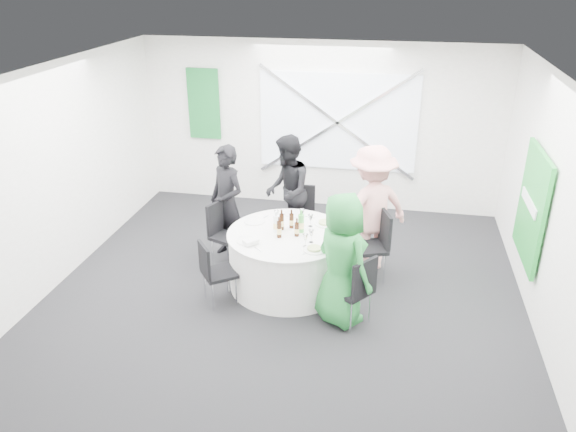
% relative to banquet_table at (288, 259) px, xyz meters
% --- Properties ---
extents(floor, '(6.00, 6.00, 0.00)m').
position_rel_banquet_table_xyz_m(floor, '(0.00, -0.20, -0.38)').
color(floor, black).
rests_on(floor, ground).
extents(ceiling, '(6.00, 6.00, 0.00)m').
position_rel_banquet_table_xyz_m(ceiling, '(0.00, -0.20, 2.42)').
color(ceiling, white).
rests_on(ceiling, wall_back).
extents(wall_back, '(6.00, 0.00, 6.00)m').
position_rel_banquet_table_xyz_m(wall_back, '(0.00, 2.80, 1.02)').
color(wall_back, silver).
rests_on(wall_back, floor).
extents(wall_front, '(6.00, 0.00, 6.00)m').
position_rel_banquet_table_xyz_m(wall_front, '(0.00, -3.20, 1.02)').
color(wall_front, silver).
rests_on(wall_front, floor).
extents(wall_left, '(0.00, 6.00, 6.00)m').
position_rel_banquet_table_xyz_m(wall_left, '(-3.00, -0.20, 1.02)').
color(wall_left, silver).
rests_on(wall_left, floor).
extents(wall_right, '(0.00, 6.00, 6.00)m').
position_rel_banquet_table_xyz_m(wall_right, '(3.00, -0.20, 1.02)').
color(wall_right, silver).
rests_on(wall_right, floor).
extents(window_panel, '(2.60, 0.03, 1.60)m').
position_rel_banquet_table_xyz_m(window_panel, '(0.30, 2.76, 1.12)').
color(window_panel, silver).
rests_on(window_panel, wall_back).
extents(window_brace_a, '(2.63, 0.05, 1.84)m').
position_rel_banquet_table_xyz_m(window_brace_a, '(0.30, 2.72, 1.12)').
color(window_brace_a, silver).
rests_on(window_brace_a, window_panel).
extents(window_brace_b, '(2.63, 0.05, 1.84)m').
position_rel_banquet_table_xyz_m(window_brace_b, '(0.30, 2.72, 1.12)').
color(window_brace_b, silver).
rests_on(window_brace_b, window_panel).
extents(green_banner, '(0.55, 0.04, 1.20)m').
position_rel_banquet_table_xyz_m(green_banner, '(-2.00, 2.75, 1.32)').
color(green_banner, '#125C24').
rests_on(green_banner, wall_back).
extents(green_sign, '(0.05, 1.20, 1.40)m').
position_rel_banquet_table_xyz_m(green_sign, '(2.94, 0.40, 0.82)').
color(green_sign, green).
rests_on(green_sign, wall_right).
extents(banquet_table, '(1.56, 1.56, 0.76)m').
position_rel_banquet_table_xyz_m(banquet_table, '(0.00, 0.00, 0.00)').
color(banquet_table, silver).
rests_on(banquet_table, floor).
extents(chair_back, '(0.43, 0.44, 0.92)m').
position_rel_banquet_table_xyz_m(chair_back, '(-0.04, 1.18, 0.16)').
color(chair_back, black).
rests_on(chair_back, floor).
extents(chair_back_left, '(0.55, 0.54, 0.92)m').
position_rel_banquet_table_xyz_m(chair_back_left, '(-0.99, 0.40, 0.16)').
color(chair_back_left, black).
rests_on(chair_back_left, floor).
extents(chair_back_right, '(0.57, 0.56, 0.97)m').
position_rel_banquet_table_xyz_m(chair_back_right, '(1.10, 0.39, 0.19)').
color(chair_back_right, black).
rests_on(chair_back_right, floor).
extents(chair_front_right, '(0.58, 0.57, 0.90)m').
position_rel_banquet_table_xyz_m(chair_front_right, '(0.94, -0.73, 0.15)').
color(chair_front_right, black).
rests_on(chair_front_right, floor).
extents(chair_front_left, '(0.54, 0.53, 0.84)m').
position_rel_banquet_table_xyz_m(chair_front_left, '(-0.81, -0.61, 0.11)').
color(chair_front_left, black).
rests_on(chair_front_left, floor).
extents(person_man_back_left, '(0.72, 0.66, 1.65)m').
position_rel_banquet_table_xyz_m(person_man_back_left, '(-1.00, 0.66, 0.45)').
color(person_man_back_left, black).
rests_on(person_man_back_left, floor).
extents(person_man_back, '(0.60, 0.89, 1.67)m').
position_rel_banquet_table_xyz_m(person_man_back, '(-0.25, 1.22, 0.46)').
color(person_man_back, black).
rests_on(person_man_back, floor).
extents(person_woman_pink, '(1.23, 1.09, 1.76)m').
position_rel_banquet_table_xyz_m(person_woman_pink, '(1.00, 0.70, 0.50)').
color(person_woman_pink, pink).
rests_on(person_woman_pink, floor).
extents(person_woman_green, '(0.94, 0.91, 1.62)m').
position_rel_banquet_table_xyz_m(person_woman_green, '(0.75, -0.67, 0.43)').
color(person_woman_green, '#238035').
rests_on(person_woman_green, floor).
extents(plate_back, '(0.27, 0.27, 0.01)m').
position_rel_banquet_table_xyz_m(plate_back, '(-0.03, 0.60, 0.39)').
color(plate_back, white).
rests_on(plate_back, banquet_table).
extents(plate_back_left, '(0.28, 0.28, 0.01)m').
position_rel_banquet_table_xyz_m(plate_back_left, '(-0.50, 0.26, 0.39)').
color(plate_back_left, white).
rests_on(plate_back_left, banquet_table).
extents(plate_back_right, '(0.29, 0.29, 0.04)m').
position_rel_banquet_table_xyz_m(plate_back_right, '(0.44, 0.36, 0.40)').
color(plate_back_right, white).
rests_on(plate_back_right, banquet_table).
extents(plate_front_right, '(0.26, 0.26, 0.04)m').
position_rel_banquet_table_xyz_m(plate_front_right, '(0.40, -0.40, 0.40)').
color(plate_front_right, white).
rests_on(plate_front_right, banquet_table).
extents(plate_front_left, '(0.27, 0.27, 0.01)m').
position_rel_banquet_table_xyz_m(plate_front_left, '(-0.45, -0.32, 0.39)').
color(plate_front_left, white).
rests_on(plate_front_left, banquet_table).
extents(napkin, '(0.21, 0.21, 0.05)m').
position_rel_banquet_table_xyz_m(napkin, '(-0.39, -0.39, 0.42)').
color(napkin, silver).
rests_on(napkin, plate_front_left).
extents(beer_bottle_a, '(0.06, 0.06, 0.28)m').
position_rel_banquet_table_xyz_m(beer_bottle_a, '(-0.10, 0.09, 0.49)').
color(beer_bottle_a, '#341809').
rests_on(beer_bottle_a, banquet_table).
extents(beer_bottle_b, '(0.06, 0.06, 0.25)m').
position_rel_banquet_table_xyz_m(beer_bottle_b, '(0.01, 0.17, 0.48)').
color(beer_bottle_b, '#341809').
rests_on(beer_bottle_b, banquet_table).
extents(beer_bottle_c, '(0.06, 0.06, 0.24)m').
position_rel_banquet_table_xyz_m(beer_bottle_c, '(0.12, -0.06, 0.47)').
color(beer_bottle_c, '#341809').
rests_on(beer_bottle_c, banquet_table).
extents(beer_bottle_d, '(0.06, 0.06, 0.28)m').
position_rel_banquet_table_xyz_m(beer_bottle_d, '(-0.09, -0.14, 0.49)').
color(beer_bottle_d, '#341809').
rests_on(beer_bottle_d, banquet_table).
extents(green_water_bottle, '(0.08, 0.08, 0.30)m').
position_rel_banquet_table_xyz_m(green_water_bottle, '(0.16, 0.07, 0.50)').
color(green_water_bottle, green).
rests_on(green_water_bottle, banquet_table).
extents(clear_water_bottle, '(0.08, 0.08, 0.29)m').
position_rel_banquet_table_xyz_m(clear_water_bottle, '(-0.15, 0.01, 0.49)').
color(clear_water_bottle, white).
rests_on(clear_water_bottle, banquet_table).
extents(wine_glass_a, '(0.07, 0.07, 0.17)m').
position_rel_banquet_table_xyz_m(wine_glass_a, '(0.25, 0.26, 0.50)').
color(wine_glass_a, white).
rests_on(wine_glass_a, banquet_table).
extents(wine_glass_b, '(0.07, 0.07, 0.17)m').
position_rel_banquet_table_xyz_m(wine_glass_b, '(0.33, -0.19, 0.50)').
color(wine_glass_b, white).
rests_on(wine_glass_b, banquet_table).
extents(wine_glass_c, '(0.07, 0.07, 0.17)m').
position_rel_banquet_table_xyz_m(wine_glass_c, '(0.11, 0.39, 0.50)').
color(wine_glass_c, white).
rests_on(wine_glass_c, banquet_table).
extents(wine_glass_d, '(0.07, 0.07, 0.17)m').
position_rel_banquet_table_xyz_m(wine_glass_d, '(0.28, -0.33, 0.50)').
color(wine_glass_d, white).
rests_on(wine_glass_d, banquet_table).
extents(wine_glass_e, '(0.07, 0.07, 0.17)m').
position_rel_banquet_table_xyz_m(wine_glass_e, '(-0.21, 0.29, 0.50)').
color(wine_glass_e, white).
rests_on(wine_glass_e, banquet_table).
extents(fork_a, '(0.08, 0.14, 0.01)m').
position_rel_banquet_table_xyz_m(fork_a, '(-0.40, 0.41, 0.38)').
color(fork_a, silver).
rests_on(fork_a, banquet_table).
extents(knife_a, '(0.10, 0.13, 0.01)m').
position_rel_banquet_table_xyz_m(knife_a, '(-0.55, 0.17, 0.38)').
color(knife_a, silver).
rests_on(knife_a, banquet_table).
extents(fork_b, '(0.15, 0.02, 0.01)m').
position_rel_banquet_table_xyz_m(fork_b, '(0.19, 0.54, 0.38)').
color(fork_b, silver).
rests_on(fork_b, banquet_table).
extents(knife_b, '(0.15, 0.03, 0.01)m').
position_rel_banquet_table_xyz_m(knife_b, '(-0.13, 0.56, 0.38)').
color(knife_b, silver).
rests_on(knife_b, banquet_table).
extents(fork_c, '(0.11, 0.12, 0.01)m').
position_rel_banquet_table_xyz_m(fork_c, '(-0.52, -0.25, 0.38)').
color(fork_c, silver).
rests_on(fork_c, banquet_table).
extents(knife_c, '(0.12, 0.12, 0.01)m').
position_rel_banquet_table_xyz_m(knife_c, '(-0.27, -0.51, 0.38)').
color(knife_c, silver).
rests_on(knife_c, banquet_table).
extents(fork_d, '(0.11, 0.13, 0.01)m').
position_rel_banquet_table_xyz_m(fork_d, '(0.32, -0.48, 0.38)').
color(fork_d, silver).
rests_on(fork_d, banquet_table).
extents(knife_d, '(0.10, 0.13, 0.01)m').
position_rel_banquet_table_xyz_m(knife_d, '(0.54, -0.19, 0.38)').
color(knife_d, silver).
rests_on(knife_d, banquet_table).
extents(fork_e, '(0.09, 0.14, 0.01)m').
position_rel_banquet_table_xyz_m(fork_e, '(0.56, 0.13, 0.38)').
color(fork_e, silver).
rests_on(fork_e, banquet_table).
extents(knife_e, '(0.08, 0.14, 0.01)m').
position_rel_banquet_table_xyz_m(knife_e, '(0.43, 0.38, 0.38)').
color(knife_e, silver).
rests_on(knife_e, banquet_table).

